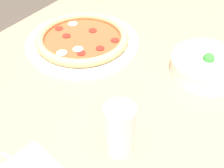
{
  "coord_description": "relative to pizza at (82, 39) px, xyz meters",
  "views": [
    {
      "loc": [
        0.63,
        0.3,
        1.3
      ],
      "look_at": [
        0.13,
        -0.05,
        0.76
      ],
      "focal_mm": 50.0,
      "sensor_mm": 36.0,
      "label": 1
    }
  ],
  "objects": [
    {
      "name": "dining_table",
      "position": [
        -0.01,
        0.25,
        -0.11
      ],
      "size": [
        1.28,
        1.04,
        0.74
      ],
      "color": "tan",
      "rests_on": "ground_plane"
    },
    {
      "name": "pizza",
      "position": [
        0.0,
        0.0,
        0.0
      ],
      "size": [
        0.35,
        0.35,
        0.04
      ],
      "color": "white",
      "rests_on": "dining_table"
    },
    {
      "name": "bowl",
      "position": [
        -0.09,
        0.37,
        0.01
      ],
      "size": [
        0.2,
        0.2,
        0.07
      ],
      "color": "white",
      "rests_on": "dining_table"
    },
    {
      "name": "glass",
      "position": [
        0.26,
        0.32,
        0.04
      ],
      "size": [
        0.07,
        0.07,
        0.12
      ],
      "color": "silver",
      "rests_on": "dining_table"
    }
  ]
}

